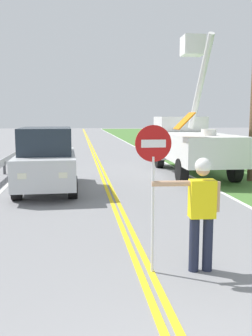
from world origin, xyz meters
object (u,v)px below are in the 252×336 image
object	(u,v)px
flagger_worker	(201,207)
utility_bucket_truck	(190,140)
stop_sign_paddle	(153,166)
oncoming_suv_nearest	(47,159)

from	to	relation	value
flagger_worker	utility_bucket_truck	distance (m)	10.74
stop_sign_paddle	oncoming_suv_nearest	bearing A→B (deg)	107.30
utility_bucket_truck	stop_sign_paddle	bearing A→B (deg)	-110.09
stop_sign_paddle	utility_bucket_truck	world-z (taller)	utility_bucket_truck
stop_sign_paddle	oncoming_suv_nearest	xyz separation A→B (m)	(-2.19, 7.02, -0.65)
utility_bucket_truck	oncoming_suv_nearest	size ratio (longest dim) A/B	1.47
stop_sign_paddle	utility_bucket_truck	xyz separation A→B (m)	(3.76, 10.27, -0.28)
flagger_worker	stop_sign_paddle	size ratio (longest dim) A/B	0.78
flagger_worker	oncoming_suv_nearest	world-z (taller)	oncoming_suv_nearest
utility_bucket_truck	oncoming_suv_nearest	xyz separation A→B (m)	(-5.94, -3.24, -0.37)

